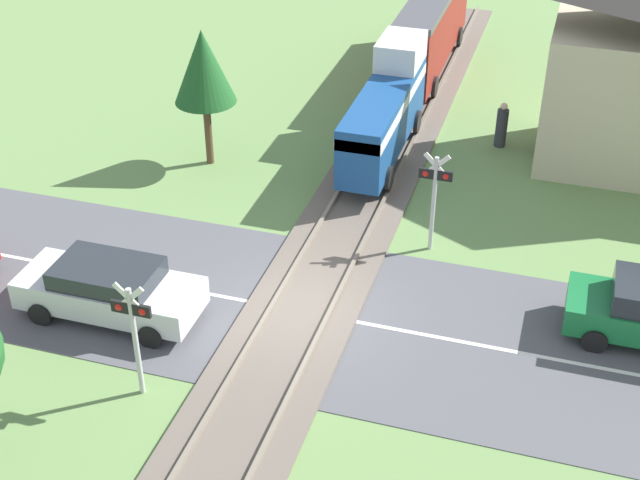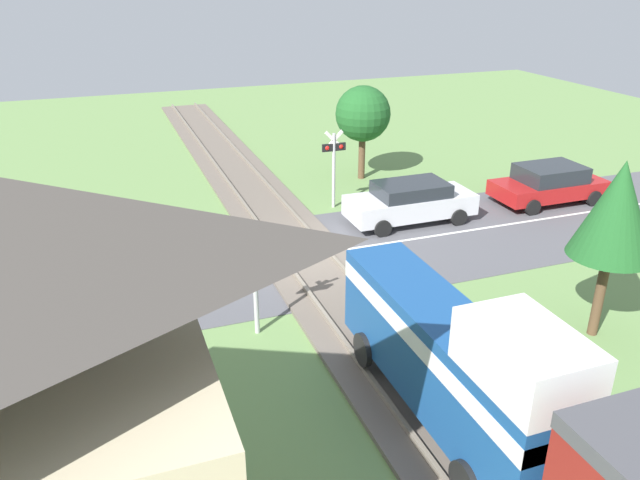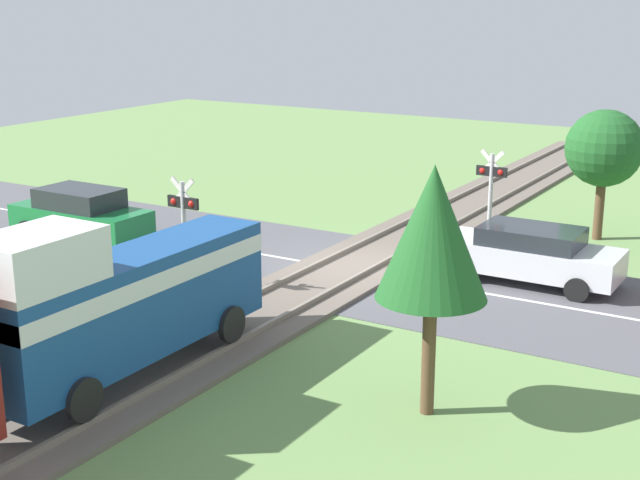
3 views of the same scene
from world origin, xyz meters
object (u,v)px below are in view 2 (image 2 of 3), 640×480
at_px(crossing_signal_east_approach, 254,264).
at_px(crossing_signal_west_approach, 334,159).
at_px(car_behind_queue, 549,183).
at_px(car_near_crossing, 410,201).

bearing_deg(crossing_signal_east_approach, crossing_signal_west_approach, -123.26).
distance_m(crossing_signal_west_approach, crossing_signal_east_approach, 9.03).
bearing_deg(car_behind_queue, car_near_crossing, 0.00).
distance_m(car_behind_queue, crossing_signal_west_approach, 8.30).
xyz_separation_m(car_behind_queue, crossing_signal_west_approach, (7.88, -2.34, 1.12)).
height_order(car_near_crossing, car_behind_queue, car_near_crossing).
xyz_separation_m(car_near_crossing, crossing_signal_east_approach, (6.93, 5.22, 1.11)).
bearing_deg(crossing_signal_east_approach, car_behind_queue, -157.88).
xyz_separation_m(car_near_crossing, crossing_signal_west_approach, (1.98, -2.34, 1.11)).
xyz_separation_m(crossing_signal_west_approach, crossing_signal_east_approach, (4.95, 7.55, 0.00)).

